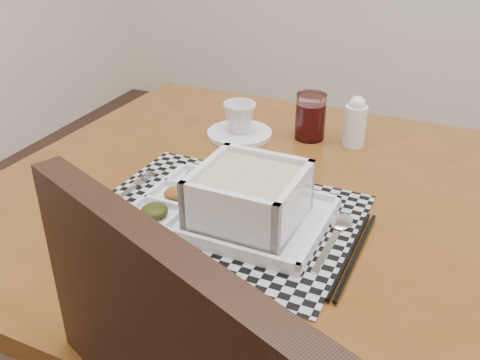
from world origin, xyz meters
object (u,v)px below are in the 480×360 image
dining_table (250,221)px  juice_glass (310,118)px  creamer_bottle (355,122)px  serving_tray (242,203)px  cup (240,117)px

dining_table → juice_glass: 0.30m
juice_glass → creamer_bottle: 0.10m
serving_tray → juice_glass: size_ratio=3.16×
dining_table → juice_glass: juice_glass is taller
cup → juice_glass: (0.15, 0.05, 0.00)m
dining_table → cup: cup is taller
serving_tray → creamer_bottle: 0.41m
dining_table → serving_tray: serving_tray is taller
creamer_bottle → juice_glass: bearing=179.8°
dining_table → juice_glass: size_ratio=9.69×
dining_table → serving_tray: size_ratio=3.07×
dining_table → creamer_bottle: bearing=62.5°
dining_table → creamer_bottle: 0.33m
dining_table → cup: (-0.11, 0.22, 0.12)m
serving_tray → creamer_bottle: (0.11, 0.39, 0.01)m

